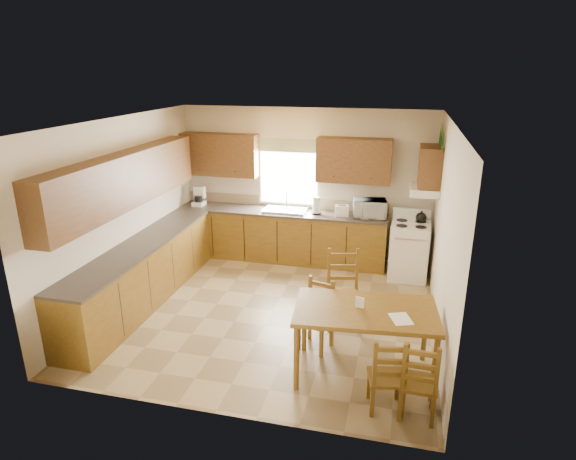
% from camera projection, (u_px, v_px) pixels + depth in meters
% --- Properties ---
extents(floor, '(4.50, 4.50, 0.00)m').
position_uv_depth(floor, '(273.00, 310.00, 6.98)').
color(floor, '#9C845D').
rests_on(floor, ground).
extents(ceiling, '(4.50, 4.50, 0.00)m').
position_uv_depth(ceiling, '(271.00, 121.00, 6.11)').
color(ceiling, '#A07024').
rests_on(ceiling, floor).
extents(wall_left, '(4.50, 4.50, 0.00)m').
position_uv_depth(wall_left, '(124.00, 211.00, 7.05)').
color(wall_left, beige).
rests_on(wall_left, floor).
extents(wall_right, '(4.50, 4.50, 0.00)m').
position_uv_depth(wall_right, '(444.00, 235.00, 6.05)').
color(wall_right, beige).
rests_on(wall_right, floor).
extents(wall_back, '(4.50, 4.50, 0.00)m').
position_uv_depth(wall_back, '(305.00, 185.00, 8.62)').
color(wall_back, beige).
rests_on(wall_back, floor).
extents(wall_front, '(4.50, 4.50, 0.00)m').
position_uv_depth(wall_front, '(208.00, 294.00, 4.48)').
color(wall_front, beige).
rests_on(wall_front, floor).
extents(lower_cab_back, '(3.75, 0.60, 0.88)m').
position_uv_depth(lower_cab_back, '(281.00, 236.00, 8.72)').
color(lower_cab_back, brown).
rests_on(lower_cab_back, floor).
extents(lower_cab_left, '(0.60, 3.60, 0.88)m').
position_uv_depth(lower_cab_left, '(144.00, 274.00, 7.14)').
color(lower_cab_left, brown).
rests_on(lower_cab_left, floor).
extents(counter_back, '(3.75, 0.63, 0.04)m').
position_uv_depth(counter_back, '(281.00, 212.00, 8.57)').
color(counter_back, '#413831').
rests_on(counter_back, lower_cab_back).
extents(counter_left, '(0.63, 3.60, 0.04)m').
position_uv_depth(counter_left, '(141.00, 245.00, 6.99)').
color(counter_left, '#413831').
rests_on(counter_left, lower_cab_left).
extents(backsplash, '(3.75, 0.01, 0.18)m').
position_uv_depth(backsplash, '(285.00, 202.00, 8.80)').
color(backsplash, '#8F7C5E').
rests_on(backsplash, counter_back).
extents(upper_cab_back_left, '(1.41, 0.33, 0.75)m').
position_uv_depth(upper_cab_back_left, '(220.00, 155.00, 8.64)').
color(upper_cab_back_left, brown).
rests_on(upper_cab_back_left, wall_back).
extents(upper_cab_back_right, '(1.25, 0.33, 0.75)m').
position_uv_depth(upper_cab_back_right, '(354.00, 160.00, 8.11)').
color(upper_cab_back_right, brown).
rests_on(upper_cab_back_right, wall_back).
extents(upper_cab_left, '(0.33, 3.60, 0.75)m').
position_uv_depth(upper_cab_left, '(125.00, 180.00, 6.71)').
color(upper_cab_left, brown).
rests_on(upper_cab_left, wall_left).
extents(upper_cab_stove, '(0.33, 0.62, 0.62)m').
position_uv_depth(upper_cab_stove, '(430.00, 166.00, 7.42)').
color(upper_cab_stove, brown).
rests_on(upper_cab_stove, wall_right).
extents(range_hood, '(0.44, 0.62, 0.12)m').
position_uv_depth(range_hood, '(424.00, 190.00, 7.56)').
color(range_hood, white).
rests_on(range_hood, wall_right).
extents(window_frame, '(1.13, 0.02, 1.18)m').
position_uv_depth(window_frame, '(289.00, 173.00, 8.59)').
color(window_frame, white).
rests_on(window_frame, wall_back).
extents(window_pane, '(1.05, 0.01, 1.10)m').
position_uv_depth(window_pane, '(289.00, 173.00, 8.59)').
color(window_pane, white).
rests_on(window_pane, wall_back).
extents(window_valance, '(1.19, 0.01, 0.24)m').
position_uv_depth(window_valance, '(288.00, 145.00, 8.40)').
color(window_valance, '#597A3D').
rests_on(window_valance, wall_back).
extents(sink_basin, '(0.75, 0.45, 0.04)m').
position_uv_depth(sink_basin, '(285.00, 210.00, 8.54)').
color(sink_basin, silver).
rests_on(sink_basin, counter_back).
extents(pine_decal_a, '(0.22, 0.22, 0.36)m').
position_uv_depth(pine_decal_a, '(443.00, 138.00, 6.94)').
color(pine_decal_a, '#174519').
rests_on(pine_decal_a, wall_right).
extents(pine_decal_b, '(0.22, 0.22, 0.36)m').
position_uv_depth(pine_decal_b, '(442.00, 132.00, 7.23)').
color(pine_decal_b, '#174519').
rests_on(pine_decal_b, wall_right).
extents(pine_decal_c, '(0.22, 0.22, 0.36)m').
position_uv_depth(pine_decal_c, '(441.00, 132.00, 7.53)').
color(pine_decal_c, '#174519').
rests_on(pine_decal_c, wall_right).
extents(stove, '(0.64, 0.66, 0.92)m').
position_uv_depth(stove, '(409.00, 251.00, 7.97)').
color(stove, white).
rests_on(stove, floor).
extents(coffeemaker, '(0.29, 0.31, 0.35)m').
position_uv_depth(coffeemaker, '(199.00, 196.00, 8.84)').
color(coffeemaker, white).
rests_on(coffeemaker, counter_back).
extents(paper_towel, '(0.16, 0.16, 0.30)m').
position_uv_depth(paper_towel, '(316.00, 205.00, 8.35)').
color(paper_towel, white).
rests_on(paper_towel, counter_back).
extents(toaster, '(0.25, 0.18, 0.18)m').
position_uv_depth(toaster, '(342.00, 211.00, 8.26)').
color(toaster, white).
rests_on(toaster, counter_back).
extents(microwave, '(0.56, 0.44, 0.31)m').
position_uv_depth(microwave, '(369.00, 208.00, 8.17)').
color(microwave, white).
rests_on(microwave, counter_back).
extents(dining_table, '(1.64, 1.03, 0.84)m').
position_uv_depth(dining_table, '(364.00, 342.00, 5.42)').
color(dining_table, brown).
rests_on(dining_table, floor).
extents(chair_near_left, '(0.42, 0.41, 0.85)m').
position_uv_depth(chair_near_left, '(387.00, 372.00, 4.87)').
color(chair_near_left, brown).
rests_on(chair_near_left, floor).
extents(chair_near_right, '(0.38, 0.36, 0.88)m').
position_uv_depth(chair_near_right, '(419.00, 378.00, 4.76)').
color(chair_near_right, brown).
rests_on(chair_near_right, floor).
extents(chair_far_left, '(0.46, 0.44, 0.89)m').
position_uv_depth(chair_far_left, '(316.00, 316.00, 5.92)').
color(chair_far_left, brown).
rests_on(chair_far_left, floor).
extents(chair_far_right, '(0.52, 0.50, 1.05)m').
position_uv_depth(chair_far_right, '(344.00, 291.00, 6.42)').
color(chair_far_right, brown).
rests_on(chair_far_right, floor).
extents(table_paper, '(0.28, 0.32, 0.00)m').
position_uv_depth(table_paper, '(401.00, 319.00, 5.07)').
color(table_paper, white).
rests_on(table_paper, dining_table).
extents(table_card, '(0.10, 0.04, 0.13)m').
position_uv_depth(table_card, '(360.00, 302.00, 5.29)').
color(table_card, white).
rests_on(table_card, dining_table).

